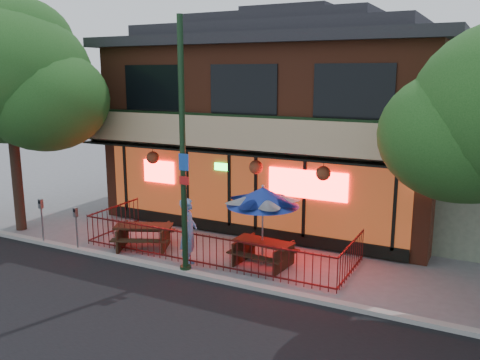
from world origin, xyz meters
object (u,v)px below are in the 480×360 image
at_px(picnic_table_right, 263,249).
at_px(picnic_table_left, 144,233).
at_px(street_tree_left, 10,68).
at_px(patio_umbrella, 263,197).
at_px(parking_meter_near, 76,222).
at_px(parking_meter_far, 41,214).
at_px(pedestrian, 188,232).
at_px(street_light, 183,163).

bearing_deg(picnic_table_right, picnic_table_left, -174.00).
xyz_separation_m(street_tree_left, patio_umbrella, (9.10, 0.80, -3.62)).
height_order(parking_meter_near, parking_meter_far, parking_meter_far).
bearing_deg(parking_meter_near, parking_meter_far, -180.00).
relative_size(picnic_table_left, patio_umbrella, 0.92).
bearing_deg(picnic_table_right, parking_meter_near, -164.32).
bearing_deg(street_tree_left, picnic_table_right, 4.59).
bearing_deg(picnic_table_left, parking_meter_far, -159.78).
xyz_separation_m(picnic_table_left, pedestrian, (2.10, -0.60, 0.51)).
bearing_deg(parking_meter_near, picnic_table_right, 15.68).
distance_m(street_tree_left, parking_meter_far, 5.10).
relative_size(street_tree_left, parking_meter_near, 5.67).
bearing_deg(picnic_table_left, street_light, -25.55).
height_order(picnic_table_left, parking_meter_far, parking_meter_far).
height_order(street_tree_left, parking_meter_far, street_tree_left).
relative_size(picnic_table_right, pedestrian, 0.91).
bearing_deg(parking_meter_near, street_light, 1.11).
bearing_deg(parking_meter_near, pedestrian, 8.69).
height_order(picnic_table_left, parking_meter_near, parking_meter_near).
distance_m(street_light, street_tree_left, 7.91).
relative_size(street_light, parking_meter_far, 4.59).
xyz_separation_m(parking_meter_near, parking_meter_far, (-1.51, -0.00, 0.07)).
bearing_deg(parking_meter_far, street_tree_left, 156.02).
xyz_separation_m(patio_umbrella, parking_meter_near, (-5.65, -1.67, -1.09)).
height_order(street_tree_left, pedestrian, street_tree_left).
distance_m(patio_umbrella, parking_meter_near, 5.99).
distance_m(street_light, parking_meter_near, 4.56).
bearing_deg(pedestrian, patio_umbrella, -83.07).
relative_size(pedestrian, parking_meter_far, 1.33).
height_order(street_light, parking_meter_near, street_light).
bearing_deg(pedestrian, street_light, 178.79).
relative_size(picnic_table_left, parking_meter_far, 1.45).
distance_m(street_light, picnic_table_right, 3.51).
distance_m(street_light, patio_umbrella, 2.54).
bearing_deg(patio_umbrella, street_light, -135.95).
bearing_deg(picnic_table_left, picnic_table_right, 6.00).
xyz_separation_m(pedestrian, parking_meter_near, (-3.80, -0.58, -0.05)).
bearing_deg(street_tree_left, patio_umbrella, 5.04).
bearing_deg(picnic_table_left, patio_umbrella, 7.05).
bearing_deg(street_tree_left, picnic_table_left, 3.49).
bearing_deg(pedestrian, picnic_table_left, 50.55).
distance_m(picnic_table_right, parking_meter_far, 7.42).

